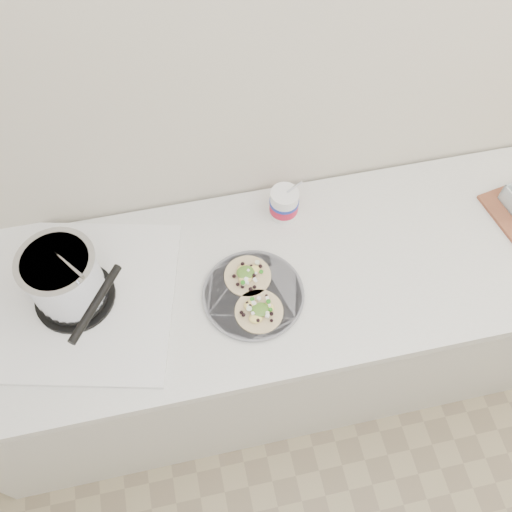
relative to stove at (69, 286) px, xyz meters
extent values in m
cube|color=beige|center=(0.71, 0.27, 0.31)|extent=(3.50, 0.05, 2.60)
cube|color=silver|center=(0.71, -0.02, -0.56)|extent=(2.40, 0.62, 0.86)
cube|color=silver|center=(0.71, -0.04, -0.11)|extent=(2.44, 0.66, 0.04)
cube|color=silver|center=(0.00, 0.00, -0.08)|extent=(0.69, 0.65, 0.01)
cylinder|color=black|center=(0.00, 0.00, -0.07)|extent=(0.24, 0.24, 0.01)
torus|color=black|center=(0.00, 0.00, -0.05)|extent=(0.20, 0.20, 0.02)
cylinder|color=silver|center=(0.00, 0.00, 0.05)|extent=(0.20, 0.20, 0.18)
cylinder|color=slate|center=(0.52, -0.10, -0.08)|extent=(0.29, 0.29, 0.01)
cylinder|color=slate|center=(0.52, -0.10, -0.08)|extent=(0.31, 0.31, 0.00)
cylinder|color=white|center=(0.68, 0.18, -0.04)|extent=(0.09, 0.09, 0.11)
cylinder|color=#BC1435|center=(0.68, 0.18, -0.04)|extent=(0.09, 0.09, 0.04)
cylinder|color=#192D99|center=(0.68, 0.18, -0.03)|extent=(0.09, 0.09, 0.01)
camera|label=1|loc=(0.36, -0.86, 1.43)|focal=40.00mm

